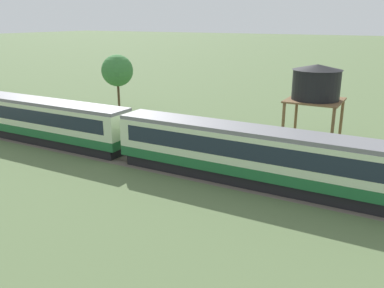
{
  "coord_description": "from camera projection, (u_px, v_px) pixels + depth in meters",
  "views": [
    {
      "loc": [
        6.2,
        -26.83,
        11.87
      ],
      "look_at": [
        -9.94,
        2.26,
        1.57
      ],
      "focal_mm": 38.0,
      "sensor_mm": 36.0,
      "label": 1
    }
  ],
  "objects": [
    {
      "name": "railway_track",
      "position": [
        114.0,
        156.0,
        36.73
      ],
      "size": [
        163.34,
        3.6,
        0.04
      ],
      "color": "#665B51",
      "rests_on": "ground_plane"
    },
    {
      "name": "yard_tree_2",
      "position": [
        117.0,
        71.0,
        53.2
      ],
      "size": [
        4.14,
        4.14,
        7.43
      ],
      "color": "#4C3823",
      "rests_on": "ground_plane"
    },
    {
      "name": "ground_plane",
      "position": [
        299.0,
        193.0,
        28.79
      ],
      "size": [
        600.0,
        600.0,
        0.0
      ],
      "primitive_type": "plane",
      "color": "#566B42"
    },
    {
      "name": "water_tower",
      "position": [
        316.0,
        84.0,
        37.28
      ],
      "size": [
        4.91,
        4.91,
        7.92
      ],
      "color": "brown",
      "rests_on": "ground_plane"
    },
    {
      "name": "passenger_train",
      "position": [
        130.0,
        133.0,
        35.17
      ],
      "size": [
        90.14,
        3.06,
        4.27
      ],
      "color": "#1E6033",
      "rests_on": "ground_plane"
    }
  ]
}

